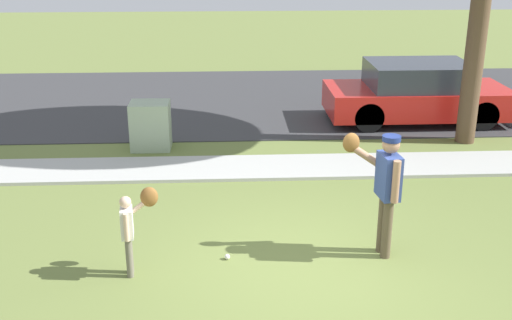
{
  "coord_description": "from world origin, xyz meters",
  "views": [
    {
      "loc": [
        -1.04,
        -7.05,
        4.07
      ],
      "look_at": [
        -0.61,
        1.34,
        1.0
      ],
      "focal_mm": 44.14,
      "sensor_mm": 36.0,
      "label": 1
    }
  ],
  "objects_px": {
    "person_child": "(133,222)",
    "utility_cabinet": "(151,126)",
    "parked_hatchback_red": "(417,93)",
    "person_adult": "(385,182)",
    "baseball": "(227,257)"
  },
  "relations": [
    {
      "from": "baseball",
      "to": "parked_hatchback_red",
      "type": "height_order",
      "value": "parked_hatchback_red"
    },
    {
      "from": "person_adult",
      "to": "baseball",
      "type": "height_order",
      "value": "person_adult"
    },
    {
      "from": "person_child",
      "to": "utility_cabinet",
      "type": "xyz_separation_m",
      "value": [
        -0.32,
        4.87,
        -0.24
      ]
    },
    {
      "from": "person_adult",
      "to": "parked_hatchback_red",
      "type": "xyz_separation_m",
      "value": [
        2.26,
        6.11,
        -0.38
      ]
    },
    {
      "from": "person_adult",
      "to": "parked_hatchback_red",
      "type": "distance_m",
      "value": 6.52
    },
    {
      "from": "person_adult",
      "to": "parked_hatchback_red",
      "type": "relative_size",
      "value": 0.42
    },
    {
      "from": "person_adult",
      "to": "parked_hatchback_red",
      "type": "height_order",
      "value": "person_adult"
    },
    {
      "from": "utility_cabinet",
      "to": "parked_hatchback_red",
      "type": "relative_size",
      "value": 0.23
    },
    {
      "from": "person_adult",
      "to": "utility_cabinet",
      "type": "xyz_separation_m",
      "value": [
        -3.5,
        4.53,
        -0.57
      ]
    },
    {
      "from": "baseball",
      "to": "utility_cabinet",
      "type": "bearing_deg",
      "value": 107.74
    },
    {
      "from": "person_child",
      "to": "parked_hatchback_red",
      "type": "bearing_deg",
      "value": 43.36
    },
    {
      "from": "person_adult",
      "to": "baseball",
      "type": "distance_m",
      "value": 2.27
    },
    {
      "from": "utility_cabinet",
      "to": "parked_hatchback_red",
      "type": "height_order",
      "value": "parked_hatchback_red"
    },
    {
      "from": "baseball",
      "to": "person_adult",
      "type": "bearing_deg",
      "value": 1.62
    },
    {
      "from": "person_adult",
      "to": "utility_cabinet",
      "type": "bearing_deg",
      "value": -58.74
    }
  ]
}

